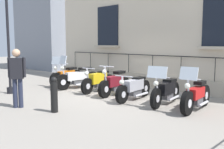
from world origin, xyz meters
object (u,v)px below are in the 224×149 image
object	(u,v)px
motorcycle_black	(166,90)
motorcycle_maroon	(115,84)
motorcycle_silver	(134,88)
pedestrian_standing	(17,74)
lamppost	(7,10)
bollard	(54,95)
motorcycle_orange	(66,76)
motorcycle_red	(196,96)
motorcycle_yellow	(98,81)
motorcycle_white	(78,78)

from	to	relation	value
motorcycle_black	motorcycle_maroon	bearing A→B (deg)	-87.46
motorcycle_silver	pedestrian_standing	world-z (taller)	pedestrian_standing
lamppost	bollard	xyz separation A→B (m)	(0.34, 3.60, -2.66)
motorcycle_maroon	motorcycle_black	bearing A→B (deg)	92.54
motorcycle_orange	lamppost	bearing A→B (deg)	1.39
motorcycle_red	bollard	distance (m)	4.09
lamppost	pedestrian_standing	bearing A→B (deg)	70.81
motorcycle_black	motorcycle_silver	bearing A→B (deg)	-79.51
motorcycle_yellow	motorcycle_maroon	distance (m)	0.98
motorcycle_silver	lamppost	world-z (taller)	lamppost
motorcycle_maroon	lamppost	world-z (taller)	lamppost
motorcycle_maroon	motorcycle_red	distance (m)	3.24
motorcycle_yellow	lamppost	xyz separation A→B (m)	(2.68, -2.15, 2.73)
motorcycle_yellow	motorcycle_black	bearing A→B (deg)	90.66
motorcycle_maroon	lamppost	distance (m)	4.91
motorcycle_white	bollard	distance (m)	3.92
motorcycle_white	motorcycle_maroon	world-z (taller)	motorcycle_white
motorcycle_silver	bollard	bearing A→B (deg)	-11.06
motorcycle_orange	motorcycle_black	world-z (taller)	motorcycle_orange
motorcycle_maroon	pedestrian_standing	bearing A→B (deg)	-12.54
motorcycle_orange	motorcycle_yellow	size ratio (longest dim) A/B	0.99
motorcycle_yellow	bollard	size ratio (longest dim) A/B	2.04
lamppost	motorcycle_red	bearing A→B (deg)	112.77
motorcycle_white	lamppost	distance (m)	3.84
motorcycle_maroon	motorcycle_red	bearing A→B (deg)	90.93
motorcycle_yellow	motorcycle_silver	world-z (taller)	motorcycle_yellow
motorcycle_yellow	motorcycle_maroon	world-z (taller)	motorcycle_maroon
motorcycle_orange	motorcycle_white	size ratio (longest dim) A/B	0.93
motorcycle_red	motorcycle_black	bearing A→B (deg)	-92.35
motorcycle_black	lamppost	size ratio (longest dim) A/B	0.45
motorcycle_maroon	lamppost	bearing A→B (deg)	-50.02
motorcycle_silver	bollard	xyz separation A→B (m)	(2.84, -0.56, 0.09)
bollard	pedestrian_standing	size ratio (longest dim) A/B	0.57
motorcycle_black	motorcycle_red	xyz separation A→B (m)	(0.04, 1.06, -0.03)
motorcycle_orange	motorcycle_silver	bearing A→B (deg)	87.43
motorcycle_white	bollard	bearing A→B (deg)	42.37
motorcycle_orange	motorcycle_black	size ratio (longest dim) A/B	0.96
motorcycle_black	motorcycle_orange	bearing A→B (deg)	-89.76
motorcycle_red	motorcycle_maroon	bearing A→B (deg)	-89.07
bollard	motorcycle_black	bearing A→B (deg)	150.92
motorcycle_white	motorcycle_maroon	bearing A→B (deg)	91.68
motorcycle_maroon	pedestrian_standing	distance (m)	3.57
motorcycle_silver	motorcycle_yellow	bearing A→B (deg)	-94.99
bollard	lamppost	bearing A→B (deg)	-95.43
motorcycle_orange	pedestrian_standing	bearing A→B (deg)	34.59
bollard	pedestrian_standing	xyz separation A→B (m)	(0.48, -1.24, 0.51)
motorcycle_yellow	motorcycle_maroon	xyz separation A→B (m)	(0.06, 0.97, -0.01)
motorcycle_silver	motorcycle_black	xyz separation A→B (m)	(-0.21, 1.14, 0.03)
motorcycle_maroon	motorcycle_orange	bearing A→B (deg)	-91.33
motorcycle_yellow	bollard	distance (m)	3.35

